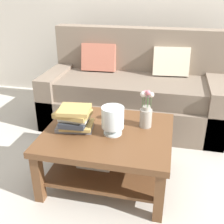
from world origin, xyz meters
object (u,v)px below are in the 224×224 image
object	(u,v)px
book_stack_main	(74,119)
flower_pitcher	(146,112)
coffee_table	(107,145)
glass_hurricane_vase	(112,118)
couch	(133,92)

from	to	relation	value
book_stack_main	flower_pitcher	bearing A→B (deg)	18.93
coffee_table	flower_pitcher	bearing A→B (deg)	27.80
book_stack_main	flower_pitcher	distance (m)	0.58
book_stack_main	glass_hurricane_vase	size ratio (longest dim) A/B	1.39
coffee_table	flower_pitcher	size ratio (longest dim) A/B	3.11
coffee_table	book_stack_main	size ratio (longest dim) A/B	3.24
couch	flower_pitcher	bearing A→B (deg)	-75.83
coffee_table	flower_pitcher	distance (m)	0.41
glass_hurricane_vase	flower_pitcher	bearing A→B (deg)	36.83
glass_hurricane_vase	flower_pitcher	distance (m)	0.30
flower_pitcher	couch	bearing A→B (deg)	104.17
couch	glass_hurricane_vase	distance (m)	1.18
coffee_table	book_stack_main	world-z (taller)	book_stack_main
couch	book_stack_main	size ratio (longest dim) A/B	6.38
glass_hurricane_vase	couch	bearing A→B (deg)	90.41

